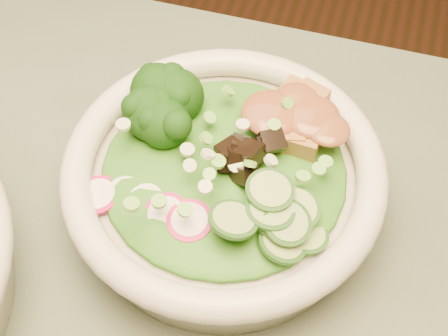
% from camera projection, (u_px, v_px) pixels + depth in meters
% --- Properties ---
extents(salad_bowl, '(0.23, 0.23, 0.06)m').
position_uv_depth(salad_bowl, '(224.00, 182.00, 0.45)').
color(salad_bowl, silver).
rests_on(salad_bowl, dining_table).
extents(lettuce_bed, '(0.17, 0.17, 0.02)m').
position_uv_depth(lettuce_bed, '(224.00, 167.00, 0.44)').
color(lettuce_bed, '#2B6916').
rests_on(lettuce_bed, salad_bowl).
extents(broccoli_florets, '(0.09, 0.08, 0.04)m').
position_uv_depth(broccoli_florets, '(181.00, 109.00, 0.45)').
color(broccoli_florets, black).
rests_on(broccoli_florets, salad_bowl).
extents(radish_slices, '(0.10, 0.07, 0.02)m').
position_uv_depth(radish_slices, '(156.00, 206.00, 0.42)').
color(radish_slices, '#B90E58').
rests_on(radish_slices, salad_bowl).
extents(cucumber_slices, '(0.08, 0.08, 0.03)m').
position_uv_depth(cucumber_slices, '(271.00, 217.00, 0.40)').
color(cucumber_slices, '#9EC36C').
rests_on(cucumber_slices, salad_bowl).
extents(mushroom_heap, '(0.08, 0.08, 0.03)m').
position_uv_depth(mushroom_heap, '(236.00, 151.00, 0.43)').
color(mushroom_heap, black).
rests_on(mushroom_heap, salad_bowl).
extents(tofu_cubes, '(0.09, 0.08, 0.03)m').
position_uv_depth(tofu_cubes, '(287.00, 127.00, 0.45)').
color(tofu_cubes, '#A26336').
rests_on(tofu_cubes, salad_bowl).
extents(peanut_sauce, '(0.06, 0.05, 0.01)m').
position_uv_depth(peanut_sauce, '(289.00, 117.00, 0.44)').
color(peanut_sauce, brown).
rests_on(peanut_sauce, tofu_cubes).
extents(scallion_garnish, '(0.16, 0.16, 0.02)m').
position_uv_depth(scallion_garnish, '(224.00, 150.00, 0.42)').
color(scallion_garnish, '#73BF43').
rests_on(scallion_garnish, salad_bowl).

